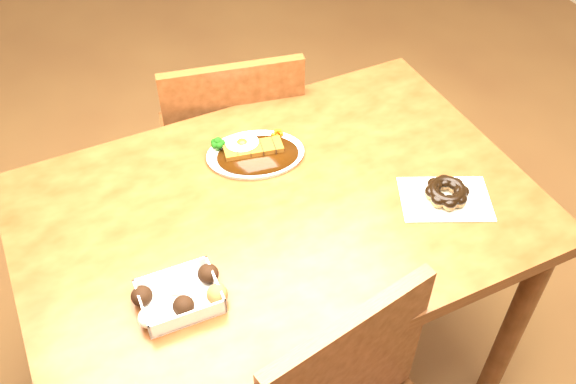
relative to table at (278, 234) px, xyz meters
name	(u,v)px	position (x,y,z in m)	size (l,w,h in m)	color
ground	(281,369)	(0.00, 0.00, -0.65)	(6.00, 6.00, 0.00)	brown
table	(278,234)	(0.00, 0.00, 0.00)	(1.20, 0.80, 0.75)	#4A250E
chair_far	(232,147)	(0.08, 0.54, -0.17)	(0.50, 0.50, 0.87)	#4A250E
katsu_curry_plate	(254,152)	(0.02, 0.19, 0.11)	(0.28, 0.23, 0.05)	white
donut_box	(180,296)	(-0.29, -0.16, 0.12)	(0.19, 0.13, 0.05)	white
pon_de_ring	(447,193)	(0.37, -0.15, 0.12)	(0.25, 0.22, 0.04)	silver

